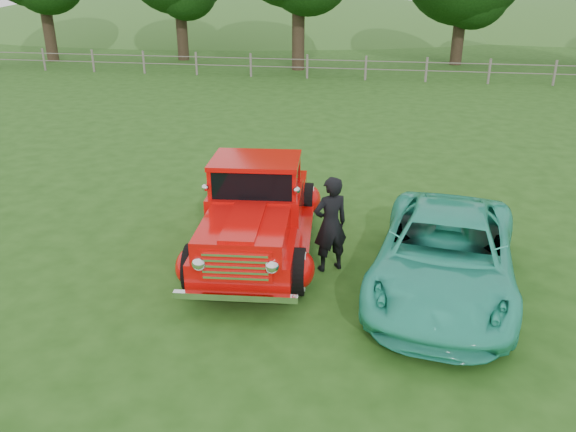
# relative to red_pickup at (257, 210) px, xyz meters

# --- Properties ---
(ground) EXTENTS (140.00, 140.00, 0.00)m
(ground) POSITION_rel_red_pickup_xyz_m (0.69, -1.81, -0.80)
(ground) COLOR #1F4612
(ground) RESTS_ON ground
(distant_hills) EXTENTS (116.00, 60.00, 18.00)m
(distant_hills) POSITION_rel_red_pickup_xyz_m (-3.39, 57.65, -5.34)
(distant_hills) COLOR #2B5921
(distant_hills) RESTS_ON ground
(fence_line) EXTENTS (48.00, 0.12, 1.20)m
(fence_line) POSITION_rel_red_pickup_xyz_m (0.69, 20.19, -0.19)
(fence_line) COLOR slate
(fence_line) RESTS_ON ground
(red_pickup) EXTENTS (2.62, 5.14, 1.78)m
(red_pickup) POSITION_rel_red_pickup_xyz_m (0.00, 0.00, 0.00)
(red_pickup) COLOR black
(red_pickup) RESTS_ON ground
(teal_sedan) EXTENTS (2.64, 4.77, 1.26)m
(teal_sedan) POSITION_rel_red_pickup_xyz_m (3.26, -0.88, -0.16)
(teal_sedan) COLOR #2DB495
(teal_sedan) RESTS_ON ground
(man) EXTENTS (0.73, 0.67, 1.68)m
(man) POSITION_rel_red_pickup_xyz_m (1.39, -0.52, 0.04)
(man) COLOR black
(man) RESTS_ON ground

